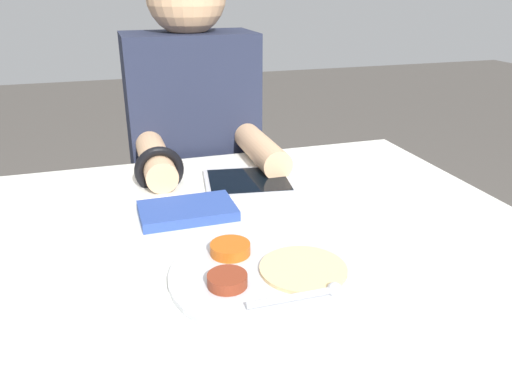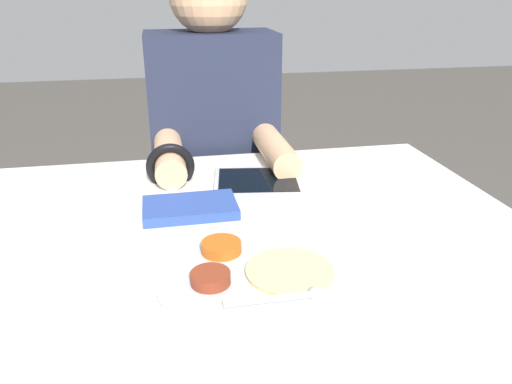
{
  "view_description": "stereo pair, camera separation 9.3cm",
  "coord_description": "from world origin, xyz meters",
  "px_view_note": "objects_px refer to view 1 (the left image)",
  "views": [
    {
      "loc": [
        -0.19,
        -0.81,
        1.16
      ],
      "look_at": [
        0.07,
        0.01,
        0.8
      ],
      "focal_mm": 35.0,
      "sensor_mm": 36.0,
      "label": 1
    },
    {
      "loc": [
        -0.1,
        -0.83,
        1.16
      ],
      "look_at": [
        0.07,
        0.01,
        0.8
      ],
      "focal_mm": 35.0,
      "sensor_mm": 36.0,
      "label": 2
    }
  ],
  "objects_px": {
    "thali_tray": "(267,272)",
    "tablet_device": "(248,181)",
    "person_diner": "(196,191)",
    "red_notebook": "(187,211)"
  },
  "relations": [
    {
      "from": "thali_tray",
      "to": "person_diner",
      "type": "xyz_separation_m",
      "value": [
        0.02,
        0.72,
        -0.16
      ]
    },
    {
      "from": "thali_tray",
      "to": "tablet_device",
      "type": "xyz_separation_m",
      "value": [
        0.08,
        0.38,
        -0.0
      ]
    },
    {
      "from": "thali_tray",
      "to": "red_notebook",
      "type": "relative_size",
      "value": 1.65
    },
    {
      "from": "red_notebook",
      "to": "tablet_device",
      "type": "distance_m",
      "value": 0.21
    },
    {
      "from": "thali_tray",
      "to": "tablet_device",
      "type": "relative_size",
      "value": 1.4
    },
    {
      "from": "tablet_device",
      "to": "person_diner",
      "type": "xyz_separation_m",
      "value": [
        -0.06,
        0.34,
        -0.15
      ]
    },
    {
      "from": "thali_tray",
      "to": "person_diner",
      "type": "distance_m",
      "value": 0.74
    },
    {
      "from": "person_diner",
      "to": "red_notebook",
      "type": "bearing_deg",
      "value": -102.04
    },
    {
      "from": "red_notebook",
      "to": "tablet_device",
      "type": "bearing_deg",
      "value": 38.28
    },
    {
      "from": "thali_tray",
      "to": "person_diner",
      "type": "height_order",
      "value": "person_diner"
    }
  ]
}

